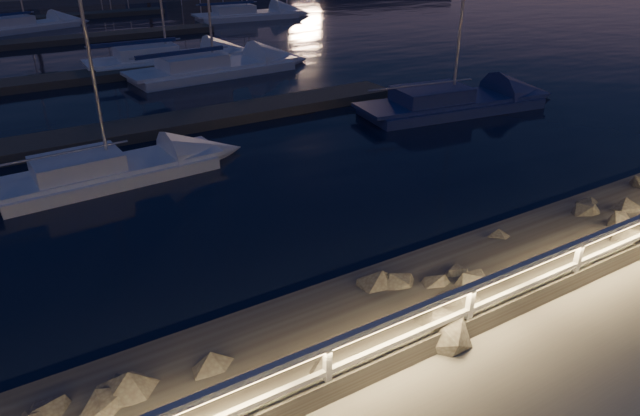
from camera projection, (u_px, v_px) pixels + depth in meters
The scene contains 11 objects.
ground at pixel (424, 352), 9.95m from camera, with size 400.00×400.00×0.00m, color gray.
harbor_water at pixel (80, 68), 34.24m from camera, with size 400.00×440.00×0.60m.
guard_rail at pixel (425, 317), 9.58m from camera, with size 44.11×0.12×1.06m.
riprap at pixel (254, 378), 9.57m from camera, with size 32.47×3.25×1.41m.
floating_docks at pixel (74, 54), 34.97m from camera, with size 22.00×36.00×0.40m.
sailboat_c at pixel (103, 170), 17.90m from camera, with size 7.20×2.55×12.01m.
sailboat_d at pixel (448, 102), 24.72m from camera, with size 8.94×3.74×14.68m.
sailboat_g at pixel (163, 58), 32.71m from camera, with size 9.14×3.00×15.36m.
sailboat_h at pixel (209, 67), 30.63m from camera, with size 9.54×3.57×15.78m.
sailboat_k at pixel (23, 25), 43.83m from camera, with size 8.31×4.69×13.62m.
sailboat_l at pixel (245, 14), 49.29m from camera, with size 9.49×3.58×15.70m.
Camera 1 is at (-5.63, -5.71, 6.67)m, focal length 32.00 mm.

